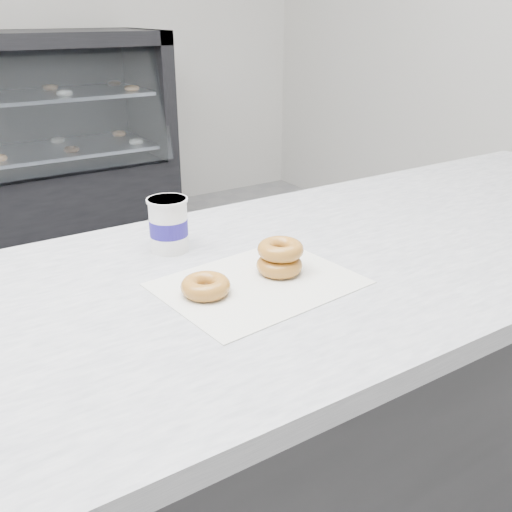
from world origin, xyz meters
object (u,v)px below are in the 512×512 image
at_px(donut_single, 206,286).
at_px(donut_stack, 280,257).
at_px(counter, 151,506).
at_px(coffee_cup, 169,224).

relative_size(donut_single, donut_stack, 0.71).
relative_size(counter, donut_stack, 24.97).
bearing_deg(counter, donut_single, -14.27).
bearing_deg(coffee_cup, counter, -117.92).
distance_m(donut_stack, coffee_cup, 0.25).
height_order(donut_single, donut_stack, donut_stack).
xyz_separation_m(donut_single, donut_stack, (0.16, 0.00, 0.02)).
distance_m(donut_single, coffee_cup, 0.22).
bearing_deg(coffee_cup, donut_single, -86.45).
relative_size(counter, coffee_cup, 27.71).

